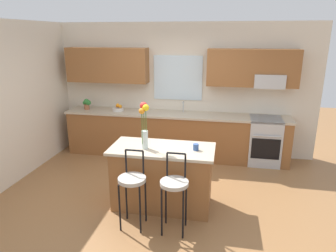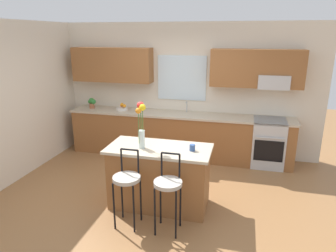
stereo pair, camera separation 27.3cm
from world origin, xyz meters
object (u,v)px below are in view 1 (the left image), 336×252
at_px(oven_range, 264,141).
at_px(mug_ceramic, 196,147).
at_px(bar_stool_near, 132,183).
at_px(potted_plant_small, 87,103).
at_px(fruit_bowl_oranges, 118,109).
at_px(bar_stool_middle, 174,186).
at_px(flower_vase, 144,123).
at_px(kitchen_island, 162,177).

distance_m(oven_range, mug_ceramic, 2.31).
height_order(bar_stool_near, potted_plant_small, potted_plant_small).
bearing_deg(fruit_bowl_oranges, potted_plant_small, -179.61).
relative_size(mug_ceramic, potted_plant_small, 0.40).
height_order(mug_ceramic, potted_plant_small, potted_plant_small).
relative_size(oven_range, mug_ceramic, 10.22).
bearing_deg(potted_plant_small, bar_stool_middle, -47.29).
height_order(flower_vase, fruit_bowl_oranges, flower_vase).
bearing_deg(bar_stool_middle, potted_plant_small, 132.71).
distance_m(kitchen_island, bar_stool_near, 0.66).
bearing_deg(bar_stool_near, fruit_bowl_oranges, 113.19).
relative_size(flower_vase, mug_ceramic, 7.35).
relative_size(bar_stool_middle, mug_ceramic, 11.58).
xyz_separation_m(fruit_bowl_oranges, potted_plant_small, (-0.69, -0.00, 0.08)).
relative_size(kitchen_island, mug_ceramic, 16.46).
distance_m(oven_range, bar_stool_near, 3.15).
distance_m(flower_vase, potted_plant_small, 2.73).
distance_m(oven_range, fruit_bowl_oranges, 3.03).
bearing_deg(potted_plant_small, mug_ceramic, -37.68).
distance_m(bar_stool_middle, mug_ceramic, 0.69).
bearing_deg(bar_stool_near, mug_ceramic, 36.97).
distance_m(bar_stool_near, bar_stool_middle, 0.55).
bearing_deg(mug_ceramic, fruit_bowl_oranges, 133.14).
height_order(bar_stool_middle, flower_vase, flower_vase).
bearing_deg(mug_ceramic, bar_stool_near, -143.03).
xyz_separation_m(bar_stool_near, flower_vase, (0.04, 0.50, 0.66)).
relative_size(bar_stool_near, potted_plant_small, 4.58).
bearing_deg(fruit_bowl_oranges, flower_vase, -61.01).
bearing_deg(bar_stool_middle, kitchen_island, 115.56).
height_order(oven_range, fruit_bowl_oranges, fruit_bowl_oranges).
relative_size(kitchen_island, bar_stool_middle, 1.42).
distance_m(flower_vase, mug_ceramic, 0.79).
relative_size(mug_ceramic, fruit_bowl_oranges, 0.38).
distance_m(oven_range, flower_vase, 2.86).
relative_size(oven_range, bar_stool_middle, 0.88).
bearing_deg(kitchen_island, mug_ceramic, -0.96).
bearing_deg(fruit_bowl_oranges, bar_stool_middle, -57.13).
bearing_deg(mug_ceramic, flower_vase, -174.69).
bearing_deg(bar_stool_near, bar_stool_middle, 0.00).
distance_m(mug_ceramic, potted_plant_small, 3.20).
relative_size(bar_stool_near, flower_vase, 1.57).
height_order(bar_stool_near, bar_stool_middle, same).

